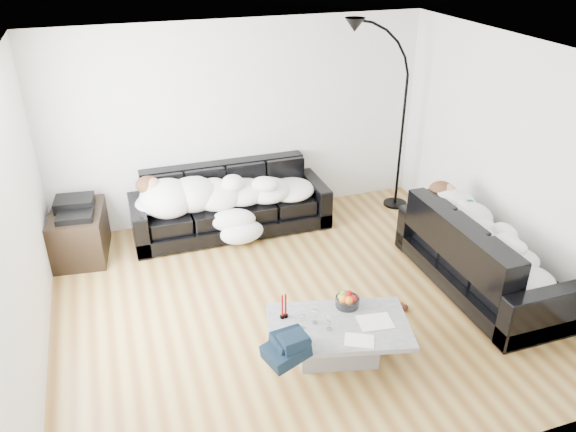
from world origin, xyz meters
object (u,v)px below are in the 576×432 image
object	(u,v)px
sofa_right	(482,252)
coffee_table	(338,340)
fruit_bowl	(347,300)
wine_glass_a	(315,316)
floor_lamp	(402,128)
sleeper_back	(231,187)
candle_left	(282,307)
stereo	(74,207)
wine_glass_c	(330,322)
sofa_back	(230,201)
av_cabinet	(80,233)
sleeper_right	(485,236)
wine_glass_b	(303,322)
candle_right	(286,306)
shoes	(388,313)

from	to	relation	value
sofa_right	coffee_table	size ratio (longest dim) A/B	1.66
fruit_bowl	wine_glass_a	bearing A→B (deg)	-159.60
sofa_right	floor_lamp	distance (m)	2.22
sleeper_back	candle_left	world-z (taller)	sleeper_back
coffee_table	fruit_bowl	distance (m)	0.40
wine_glass_a	stereo	xyz separation A→B (m)	(-2.03, 2.57, 0.21)
wine_glass_c	fruit_bowl	bearing A→B (deg)	42.79
wine_glass_a	sofa_right	bearing A→B (deg)	12.53
coffee_table	stereo	world-z (taller)	stereo
wine_glass_c	candle_left	bearing A→B (deg)	140.26
sofa_back	av_cabinet	xyz separation A→B (m)	(-1.87, -0.05, -0.11)
candle_left	av_cabinet	size ratio (longest dim) A/B	0.29
wine_glass_a	floor_lamp	xyz separation A→B (m)	(2.24, 2.57, 0.70)
sleeper_back	candle_left	size ratio (longest dim) A/B	8.55
sofa_right	wine_glass_c	bearing A→B (deg)	106.42
wine_glass_a	stereo	world-z (taller)	stereo
sleeper_right	wine_glass_a	world-z (taller)	sleeper_right
sleeper_back	wine_glass_b	size ratio (longest dim) A/B	14.20
fruit_bowl	wine_glass_b	bearing A→B (deg)	-160.92
sofa_right	sleeper_right	world-z (taller)	sleeper_right
av_cabinet	sleeper_right	bearing A→B (deg)	-19.76
candle_left	av_cabinet	world-z (taller)	candle_left
fruit_bowl	candle_right	distance (m)	0.61
sofa_right	shoes	distance (m)	1.28
coffee_table	wine_glass_b	distance (m)	0.43
sofa_right	candle_left	size ratio (longest dim) A/B	8.53
wine_glass_c	stereo	world-z (taller)	stereo
wine_glass_c	sofa_back	bearing A→B (deg)	95.20
shoes	av_cabinet	distance (m)	3.75
sleeper_right	floor_lamp	xyz separation A→B (m)	(0.11, 2.10, 0.50)
sofa_right	fruit_bowl	world-z (taller)	sofa_right
floor_lamp	candle_right	bearing A→B (deg)	-145.36
sofa_right	sleeper_right	size ratio (longest dim) A/B	1.17
coffee_table	wine_glass_b	world-z (taller)	wine_glass_b
sofa_right	candle_left	bearing A→B (deg)	97.40
sofa_right	av_cabinet	world-z (taller)	sofa_right
av_cabinet	stereo	bearing A→B (deg)	96.96
sleeper_right	fruit_bowl	distance (m)	1.79
sleeper_right	av_cabinet	world-z (taller)	sleeper_right
sofa_right	floor_lamp	world-z (taller)	floor_lamp
shoes	stereo	size ratio (longest dim) A/B	0.88
sleeper_back	stereo	xyz separation A→B (m)	(-1.87, 0.00, 0.03)
av_cabinet	fruit_bowl	bearing A→B (deg)	-38.19
candle_left	wine_glass_a	bearing A→B (deg)	-32.35
av_cabinet	floor_lamp	size ratio (longest dim) A/B	0.38
sleeper_right	candle_left	bearing A→B (deg)	97.40
sleeper_back	floor_lamp	bearing A→B (deg)	0.05
wine_glass_c	candle_right	bearing A→B (deg)	136.84
candle_left	candle_right	distance (m)	0.03
wine_glass_c	floor_lamp	bearing A→B (deg)	51.50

